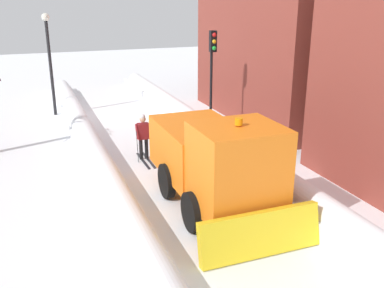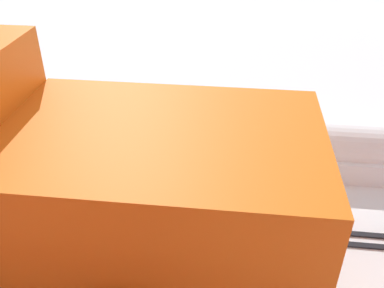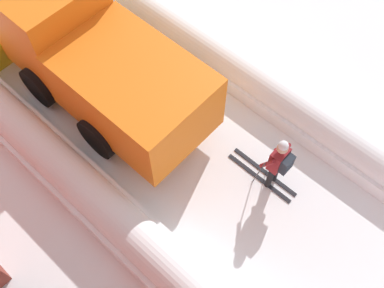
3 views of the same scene
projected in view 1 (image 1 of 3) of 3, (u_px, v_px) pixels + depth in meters
ground_plane at (188, 188)px, 14.22m from camera, size 80.00×80.00×0.00m
snowbank_left at (254, 166)px, 14.92m from camera, size 1.10×36.00×0.99m
snowbank_right at (113, 191)px, 13.27m from camera, size 1.10×36.00×0.90m
plow_truck at (215, 160)px, 12.53m from camera, size 3.20×5.98×3.12m
skier at (143, 134)px, 16.51m from camera, size 0.62×1.80×1.81m
traffic_light_pole at (212, 63)px, 18.87m from camera, size 0.28×0.42×4.64m
street_lamp at (49, 52)px, 22.10m from camera, size 0.40×0.40×5.24m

